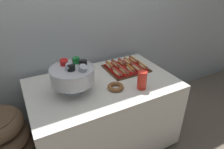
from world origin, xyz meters
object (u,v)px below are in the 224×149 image
at_px(hot_dog_1, 124,71).
at_px(hot_dog_5, 110,66).
at_px(hot_dog_8, 128,62).
at_px(hot_dog_9, 134,60).
at_px(hot_dog_0, 117,73).
at_px(hot_dog_7, 122,63).
at_px(cup_stack, 142,80).
at_px(donut, 116,87).
at_px(punch_bowl, 73,74).
at_px(floor_vase, 2,144).
at_px(buffet_table, 104,113).
at_px(serving_tray, 126,69).
at_px(hot_dog_3, 137,68).
at_px(hot_dog_4, 143,66).
at_px(hot_dog_2, 130,69).
at_px(hot_dog_6, 116,64).

distance_m(hot_dog_1, hot_dog_5, 0.18).
distance_m(hot_dog_8, hot_dog_9, 0.08).
distance_m(hot_dog_0, hot_dog_7, 0.22).
bearing_deg(cup_stack, donut, 153.93).
bearing_deg(punch_bowl, hot_dog_7, 20.70).
bearing_deg(hot_dog_7, floor_vase, -176.56).
bearing_deg(punch_bowl, hot_dog_0, 8.15).
height_order(buffet_table, hot_dog_8, hot_dog_8).
distance_m(serving_tray, cup_stack, 0.39).
bearing_deg(buffet_table, hot_dog_5, 50.13).
distance_m(hot_dog_3, hot_dog_5, 0.28).
distance_m(hot_dog_3, hot_dog_7, 0.18).
bearing_deg(serving_tray, hot_dog_8, 47.44).
height_order(hot_dog_3, hot_dog_4, same).
height_order(hot_dog_4, cup_stack, cup_stack).
bearing_deg(hot_dog_4, hot_dog_5, 150.91).
height_order(hot_dog_0, hot_dog_9, same).
bearing_deg(hot_dog_5, hot_dog_7, -0.28).
height_order(buffet_table, hot_dog_2, hot_dog_2).
xyz_separation_m(floor_vase, hot_dog_0, (1.12, -0.09, 0.49)).
bearing_deg(hot_dog_6, donut, -119.27).
bearing_deg(cup_stack, hot_dog_4, 53.13).
bearing_deg(hot_dog_3, hot_dog_5, 143.46).
xyz_separation_m(hot_dog_5, hot_dog_8, (0.22, -0.00, -0.00)).
relative_size(serving_tray, hot_dog_6, 2.29).
xyz_separation_m(hot_dog_6, hot_dog_7, (0.07, -0.00, 0.00)).
height_order(floor_vase, hot_dog_7, floor_vase).
relative_size(hot_dog_4, hot_dog_7, 1.01).
distance_m(floor_vase, hot_dog_3, 1.44).
xyz_separation_m(floor_vase, hot_dog_8, (1.35, 0.08, 0.49)).
xyz_separation_m(serving_tray, punch_bowl, (-0.61, -0.15, 0.16)).
distance_m(hot_dog_9, punch_bowl, 0.80).
relative_size(buffet_table, cup_stack, 8.12).
xyz_separation_m(hot_dog_0, hot_dog_2, (0.15, -0.00, 0.00)).
relative_size(serving_tray, cup_stack, 2.45).
bearing_deg(cup_stack, hot_dog_0, 104.68).
distance_m(hot_dog_1, hot_dog_3, 0.15).
relative_size(hot_dog_8, donut, 1.13).
height_order(hot_dog_4, punch_bowl, punch_bowl).
relative_size(buffet_table, hot_dog_1, 8.01).
xyz_separation_m(hot_dog_1, donut, (-0.20, -0.20, -0.02)).
height_order(floor_vase, hot_dog_1, floor_vase).
bearing_deg(hot_dog_6, serving_tray, -48.01).
bearing_deg(hot_dog_7, hot_dog_4, -48.01).
height_order(hot_dog_0, punch_bowl, punch_bowl).
bearing_deg(hot_dog_7, hot_dog_9, -0.28).
bearing_deg(hot_dog_9, buffet_table, -155.74).
bearing_deg(punch_bowl, donut, -21.76).
bearing_deg(hot_dog_2, hot_dog_3, -0.28).
distance_m(hot_dog_8, punch_bowl, 0.73).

